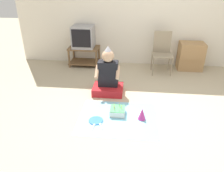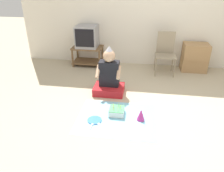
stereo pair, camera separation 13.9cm
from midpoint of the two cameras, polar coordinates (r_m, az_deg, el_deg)
name	(u,v)px [view 1 (the left image)]	position (r m, az deg, el deg)	size (l,w,h in m)	color
ground_plane	(155,112)	(3.60, 10.08, -6.74)	(16.00, 16.00, 0.00)	tan
wall_back	(153,10)	(5.25, 9.91, 18.95)	(6.40, 0.06, 2.55)	silver
tv_stand	(84,54)	(5.36, -7.97, 8.16)	(0.71, 0.47, 0.45)	brown
tv	(83,37)	(5.24, -8.27, 12.62)	(0.49, 0.46, 0.50)	#99999E
folding_chair	(162,50)	(4.96, 12.17, 9.19)	(0.44, 0.40, 0.90)	gray
cardboard_box_stack	(191,56)	(5.34, 19.13, 7.40)	(0.56, 0.41, 0.63)	#A87F51
person_seated	(108,78)	(3.99, -2.04, 2.21)	(0.55, 0.42, 0.89)	red
party_cloth	(118,118)	(3.41, 0.38, -8.38)	(1.20, 0.96, 0.01)	#7FC6E0
birthday_cake	(117,111)	(3.47, 0.27, -6.58)	(0.23, 0.23, 0.17)	white
party_hat_blue	(142,114)	(3.36, 6.67, -7.24)	(0.12, 0.12, 0.18)	#CC338C
paper_plate	(96,120)	(3.36, -5.43, -8.97)	(0.22, 0.22, 0.01)	blue
plastic_spoon_near	(101,125)	(3.27, -4.26, -10.08)	(0.07, 0.14, 0.01)	white
plastic_spoon_far	(94,125)	(3.26, -6.03, -10.22)	(0.04, 0.15, 0.01)	white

